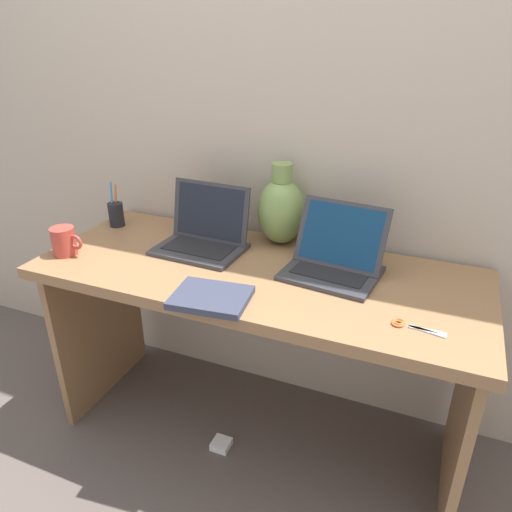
% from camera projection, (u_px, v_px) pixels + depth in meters
% --- Properties ---
extents(ground_plane, '(6.00, 6.00, 0.00)m').
position_uv_depth(ground_plane, '(256.00, 431.00, 1.97)').
color(ground_plane, '#564C47').
extents(back_wall, '(4.40, 0.04, 2.40)m').
position_uv_depth(back_wall, '(293.00, 118.00, 1.74)').
color(back_wall, '#BCAD99').
rests_on(back_wall, ground).
extents(desk, '(1.54, 0.62, 0.75)m').
position_uv_depth(desk, '(256.00, 309.00, 1.72)').
color(desk, olive).
rests_on(desk, ground).
extents(laptop_left, '(0.32, 0.25, 0.23)m').
position_uv_depth(laptop_left, '(205.00, 232.00, 1.79)').
color(laptop_left, '#333338').
rests_on(laptop_left, desk).
extents(laptop_right, '(0.33, 0.28, 0.22)m').
position_uv_depth(laptop_right, '(336.00, 256.00, 1.61)').
color(laptop_right, '#333338').
rests_on(laptop_right, desk).
extents(green_vase, '(0.18, 0.18, 0.31)m').
position_uv_depth(green_vase, '(281.00, 210.00, 1.80)').
color(green_vase, '#75934C').
rests_on(green_vase, desk).
extents(notebook_stack, '(0.25, 0.20, 0.02)m').
position_uv_depth(notebook_stack, '(211.00, 297.00, 1.46)').
color(notebook_stack, '#33384C').
rests_on(notebook_stack, desk).
extents(coffee_mug, '(0.13, 0.09, 0.10)m').
position_uv_depth(coffee_mug, '(64.00, 241.00, 1.73)').
color(coffee_mug, '#B23D33').
rests_on(coffee_mug, desk).
extents(pen_cup, '(0.06, 0.06, 0.19)m').
position_uv_depth(pen_cup, '(116.00, 214.00, 1.99)').
color(pen_cup, black).
rests_on(pen_cup, desk).
extents(scissors, '(0.15, 0.05, 0.01)m').
position_uv_depth(scissors, '(409.00, 326.00, 1.33)').
color(scissors, '#B7B7BC').
rests_on(scissors, desk).
extents(power_brick, '(0.07, 0.07, 0.03)m').
position_uv_depth(power_brick, '(221.00, 444.00, 1.89)').
color(power_brick, white).
rests_on(power_brick, ground).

